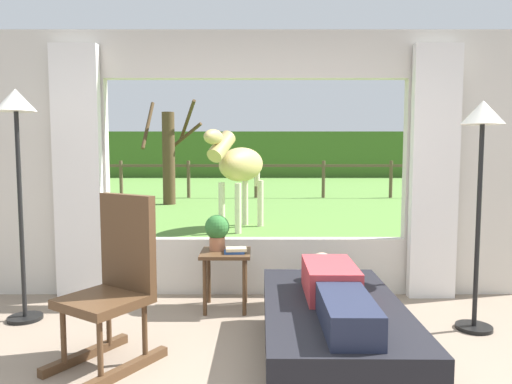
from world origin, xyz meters
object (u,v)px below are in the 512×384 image
at_px(recliner_sofa, 333,332).
at_px(pasture_tree, 169,155).
at_px(side_table, 226,262).
at_px(potted_plant, 217,230).
at_px(floor_lamp_left, 17,135).
at_px(floor_lamp_right, 482,146).
at_px(rocking_chair, 116,281).
at_px(book_stack, 235,250).
at_px(reclining_person, 335,289).
at_px(horse, 240,165).

height_order(recliner_sofa, pasture_tree, pasture_tree).
height_order(side_table, potted_plant, potted_plant).
relative_size(potted_plant, floor_lamp_left, 0.17).
bearing_deg(floor_lamp_right, pasture_tree, 114.95).
distance_m(rocking_chair, side_table, 1.24).
bearing_deg(book_stack, reclining_person, -57.36).
relative_size(floor_lamp_right, pasture_tree, 0.67).
relative_size(side_table, floor_lamp_right, 0.29).
height_order(recliner_sofa, floor_lamp_left, floor_lamp_left).
relative_size(side_table, pasture_tree, 0.19).
bearing_deg(book_stack, potted_plant, 143.58).
bearing_deg(recliner_sofa, reclining_person, -89.37).
bearing_deg(recliner_sofa, horse, 99.39).
relative_size(floor_lamp_left, floor_lamp_right, 1.06).
relative_size(reclining_person, book_stack, 7.09).
relative_size(rocking_chair, potted_plant, 3.50).
bearing_deg(pasture_tree, reclining_person, -73.32).
relative_size(rocking_chair, pasture_tree, 0.42).
xyz_separation_m(floor_lamp_right, pasture_tree, (-3.98, 8.56, -0.14)).
bearing_deg(pasture_tree, rocking_chair, -81.78).
xyz_separation_m(rocking_chair, pasture_tree, (-1.32, 9.12, 0.77)).
bearing_deg(rocking_chair, side_table, 90.72).
bearing_deg(horse, floor_lamp_right, 140.99).
height_order(side_table, floor_lamp_left, floor_lamp_left).
relative_size(recliner_sofa, reclining_person, 1.19).
height_order(book_stack, floor_lamp_left, floor_lamp_left).
bearing_deg(book_stack, recliner_sofa, -56.11).
relative_size(horse, pasture_tree, 0.65).
bearing_deg(potted_plant, recliner_sofa, -53.27).
xyz_separation_m(side_table, floor_lamp_left, (-1.67, -0.28, 1.12)).
distance_m(floor_lamp_left, pasture_tree, 8.36).
relative_size(recliner_sofa, floor_lamp_left, 0.90).
bearing_deg(reclining_person, recliner_sofa, 90.63).
relative_size(side_table, potted_plant, 1.63).
distance_m(side_table, potted_plant, 0.29).
relative_size(reclining_person, floor_lamp_right, 0.80).
bearing_deg(floor_lamp_right, book_stack, 167.47).
bearing_deg(recliner_sofa, potted_plant, 127.36).
bearing_deg(potted_plant, book_stack, -36.42).
relative_size(rocking_chair, side_table, 2.15).
bearing_deg(side_table, recliner_sofa, -54.47).
bearing_deg(floor_lamp_right, side_table, 166.24).
distance_m(book_stack, horse, 4.22).
xyz_separation_m(recliner_sofa, floor_lamp_left, (-2.45, 0.81, 1.32)).
distance_m(potted_plant, floor_lamp_right, 2.28).
height_order(recliner_sofa, side_table, side_table).
bearing_deg(rocking_chair, floor_lamp_right, 44.94).
bearing_deg(horse, reclining_person, 125.90).
distance_m(reclining_person, floor_lamp_right, 1.67).
bearing_deg(floor_lamp_left, side_table, 9.50).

